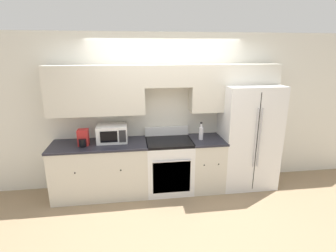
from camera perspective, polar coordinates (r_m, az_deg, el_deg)
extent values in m
plane|color=#937A5B|center=(4.41, 0.58, -15.50)|extent=(12.00, 12.00, 0.00)
cube|color=silver|center=(4.53, -0.62, 3.18)|extent=(8.00, 0.06, 2.60)
cube|color=beige|center=(4.26, -15.42, 7.49)|extent=(1.50, 0.33, 0.77)
cube|color=beige|center=(4.24, -0.07, 10.91)|extent=(0.75, 0.33, 0.35)
cube|color=beige|center=(4.55, 14.08, 8.11)|extent=(1.47, 0.33, 0.77)
cube|color=beige|center=(4.48, -14.42, -9.34)|extent=(1.50, 0.62, 0.85)
cube|color=#23232D|center=(4.31, -14.83, -3.99)|extent=(1.53, 0.64, 0.03)
sphere|color=black|center=(4.21, -19.61, -9.60)|extent=(0.03, 0.03, 0.03)
sphere|color=black|center=(4.12, -10.25, -9.43)|extent=(0.03, 0.03, 0.03)
cube|color=beige|center=(4.61, 8.22, -8.21)|extent=(0.53, 0.62, 0.85)
cube|color=#23232D|center=(4.45, 8.45, -2.98)|extent=(0.56, 0.64, 0.03)
sphere|color=black|center=(4.26, 7.86, -8.42)|extent=(0.03, 0.03, 0.03)
sphere|color=black|center=(4.33, 10.95, -8.16)|extent=(0.03, 0.03, 0.03)
cube|color=white|center=(4.48, 0.21, -8.80)|extent=(0.75, 0.62, 0.85)
cube|color=black|center=(4.23, 0.81, -11.04)|extent=(0.60, 0.01, 0.54)
cube|color=black|center=(4.32, 0.22, -3.44)|extent=(0.75, 0.62, 0.04)
cube|color=white|center=(4.55, -0.29, -1.08)|extent=(0.75, 0.04, 0.16)
cylinder|color=silver|center=(4.09, 0.88, -7.71)|extent=(0.60, 0.02, 0.02)
cube|color=white|center=(4.74, 16.87, -2.12)|extent=(0.94, 0.71, 1.77)
cube|color=black|center=(4.44, 18.73, -3.52)|extent=(0.01, 0.01, 1.63)
cylinder|color=#B7B7BC|center=(4.37, 18.58, -2.56)|extent=(0.02, 0.02, 0.98)
cylinder|color=#B7B7BC|center=(4.41, 19.39, -2.51)|extent=(0.02, 0.02, 0.98)
cube|color=white|center=(4.33, -12.03, -1.53)|extent=(0.48, 0.37, 0.27)
cube|color=black|center=(4.16, -12.78, -2.32)|extent=(0.26, 0.01, 0.18)
cube|color=#262628|center=(4.15, -9.88, -2.22)|extent=(0.11, 0.01, 0.19)
cylinder|color=silver|center=(4.36, 7.19, -1.58)|extent=(0.07, 0.07, 0.22)
cylinder|color=silver|center=(4.32, 7.25, 0.15)|extent=(0.03, 0.03, 0.06)
cylinder|color=black|center=(4.31, 7.27, 0.69)|extent=(0.04, 0.04, 0.02)
cube|color=#B22323|center=(4.28, -17.97, -2.35)|extent=(0.16, 0.16, 0.25)
cylinder|color=black|center=(4.22, -18.10, -3.44)|extent=(0.11, 0.11, 0.11)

